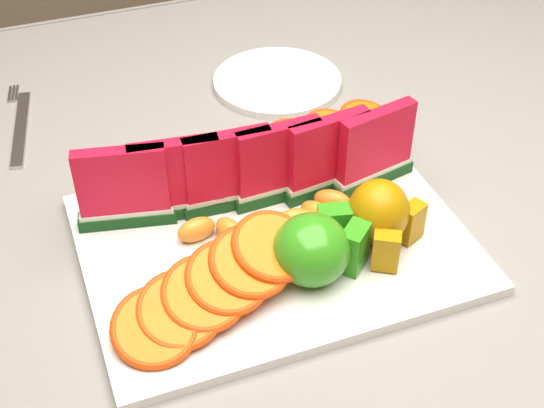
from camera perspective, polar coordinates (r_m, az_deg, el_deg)
The scene contains 11 objects.
table at distance 0.95m, azimuth -2.53°, elevation -3.96°, with size 1.40×0.90×0.75m.
tablecloth at distance 0.91m, azimuth -2.64°, elevation -1.14°, with size 1.53×1.03×0.20m.
platter at distance 0.81m, azimuth 0.16°, elevation -2.93°, with size 0.40×0.30×0.01m.
apple_cluster at distance 0.75m, azimuth 3.42°, elevation -3.30°, with size 0.11×0.10×0.07m.
pear_cluster at distance 0.78m, azimuth 8.20°, elevation -0.82°, with size 0.09×0.09×0.07m.
side_plate at distance 1.08m, azimuth 0.40°, elevation 9.22°, with size 0.19×0.19×0.01m.
fork at distance 1.04m, azimuth -18.44°, elevation 5.68°, with size 0.04×0.19×0.00m.
watermelon_row at distance 0.82m, azimuth -1.41°, elevation 2.64°, with size 0.39×0.07×0.10m.
orange_fan_front at distance 0.72m, azimuth -4.25°, elevation -6.12°, with size 0.23×0.14×0.06m.
orange_fan_back at distance 0.89m, azimuth -1.24°, elevation 3.96°, with size 0.37×0.10×0.05m.
tangerine_segments at distance 0.81m, azimuth 0.95°, elevation -1.29°, with size 0.24×0.07×0.03m.
Camera 1 is at (-0.20, -0.65, 1.32)m, focal length 50.00 mm.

